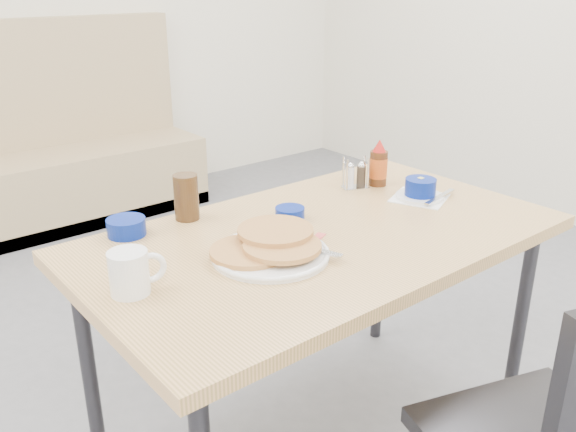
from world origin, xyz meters
TOP-DOWN VIEW (x-y plane):
  - booth_bench at (0.00, 2.78)m, footprint 1.90×0.56m
  - dining_table at (0.00, 0.25)m, footprint 1.40×0.80m
  - pancake_plate at (-0.21, 0.22)m, footprint 0.31×0.31m
  - coffee_mug at (-0.59, 0.26)m, footprint 0.14×0.09m
  - grits_setting at (0.45, 0.26)m, footprint 0.24×0.22m
  - creamer_bowl at (-0.45, 0.59)m, footprint 0.11×0.11m
  - butter_bowl at (-0.01, 0.38)m, footprint 0.09×0.09m
  - amber_tumbler at (-0.25, 0.59)m, footprint 0.10×0.10m
  - condiment_caddy at (0.36, 0.47)m, footprint 0.11×0.09m
  - syrup_bottle at (0.44, 0.45)m, footprint 0.06×0.06m
  - sugar_wrapper at (-0.03, 0.23)m, footprint 0.05×0.04m

SIDE VIEW (x-z plane):
  - booth_bench at x=0.00m, z-range -0.26..0.96m
  - dining_table at x=0.00m, z-range 0.32..1.08m
  - sugar_wrapper at x=-0.03m, z-range 0.76..0.76m
  - butter_bowl at x=-0.01m, z-range 0.76..0.80m
  - pancake_plate at x=-0.21m, z-range 0.75..0.81m
  - creamer_bowl at x=-0.45m, z-range 0.76..0.81m
  - grits_setting at x=0.45m, z-range 0.75..0.83m
  - condiment_caddy at x=0.36m, z-range 0.74..0.85m
  - coffee_mug at x=-0.59m, z-range 0.76..0.87m
  - amber_tumbler at x=-0.25m, z-range 0.76..0.90m
  - syrup_bottle at x=0.44m, z-range 0.75..0.91m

